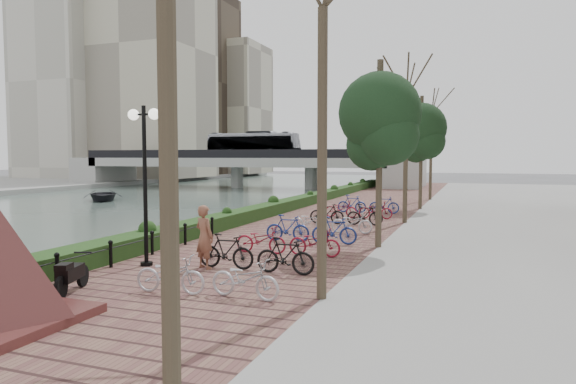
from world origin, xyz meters
The scene contains 12 objects.
river_water centered at (-15.00, 25.00, 0.01)m, with size 30.00×130.00×0.02m, color #4E615C.
promenade centered at (4.00, 17.50, 0.25)m, with size 8.00×75.00×0.50m, color brown.
hedge centered at (0.60, 20.00, 0.80)m, with size 1.10×56.00×0.60m, color #183714.
chain_fence centered at (1.40, 2.00, 0.85)m, with size 0.10×14.10×0.70m.
lamppost centered at (2.21, 3.56, 3.86)m, with size 1.02×0.32×4.63m.
motorcycle centered at (2.41, 0.43, 0.94)m, with size 0.44×1.41×0.88m, color black, non-canonical shape.
pedestrian centered at (4.00, 3.81, 1.40)m, with size 0.66×0.43×1.81m, color brown.
bicycle_parking centered at (5.50, 10.30, 0.97)m, with size 2.40×19.89×1.00m.
street_trees centered at (8.00, 12.68, 3.69)m, with size 3.20×37.12×6.80m.
bridge centered at (-14.57, 45.00, 3.37)m, with size 36.00×10.77×6.50m.
boat centered at (-17.72, 25.34, 0.48)m, with size 3.17×4.44×0.92m, color black.
far_buildings centered at (-41.66, 65.91, 16.12)m, with size 35.00×38.00×38.00m.
Camera 1 is at (11.22, -8.88, 3.69)m, focal length 32.00 mm.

